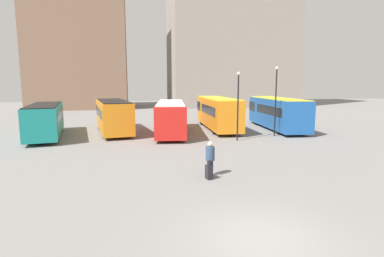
{
  "coord_description": "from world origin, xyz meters",
  "views": [
    {
      "loc": [
        -3.62,
        -7.74,
        4.49
      ],
      "look_at": [
        0.28,
        11.7,
        1.62
      ],
      "focal_mm": 28.0,
      "sensor_mm": 36.0,
      "label": 1
    }
  ],
  "objects_px": {
    "bus_2": "(171,116)",
    "bus_3": "(217,112)",
    "bus_4": "(276,112)",
    "bus_0": "(45,119)",
    "lamp_post_0": "(276,96)",
    "lamp_post_1": "(238,100)",
    "suitcase": "(209,172)",
    "traveler": "(210,156)",
    "bus_1": "(113,115)"
  },
  "relations": [
    {
      "from": "bus_0",
      "to": "bus_4",
      "type": "distance_m",
      "value": 22.12
    },
    {
      "from": "bus_3",
      "to": "bus_4",
      "type": "relative_size",
      "value": 1.0
    },
    {
      "from": "bus_3",
      "to": "suitcase",
      "type": "height_order",
      "value": "bus_3"
    },
    {
      "from": "bus_3",
      "to": "bus_0",
      "type": "bearing_deg",
      "value": 100.02
    },
    {
      "from": "bus_0",
      "to": "traveler",
      "type": "distance_m",
      "value": 17.83
    },
    {
      "from": "bus_1",
      "to": "bus_2",
      "type": "xyz_separation_m",
      "value": [
        5.34,
        -1.61,
        -0.06
      ]
    },
    {
      "from": "lamp_post_0",
      "to": "lamp_post_1",
      "type": "bearing_deg",
      "value": -161.21
    },
    {
      "from": "bus_2",
      "to": "suitcase",
      "type": "xyz_separation_m",
      "value": [
        -0.02,
        -14.26,
        -1.26
      ]
    },
    {
      "from": "bus_1",
      "to": "bus_3",
      "type": "xyz_separation_m",
      "value": [
        10.44,
        0.38,
        0.09
      ]
    },
    {
      "from": "bus_4",
      "to": "traveler",
      "type": "height_order",
      "value": "bus_4"
    },
    {
      "from": "bus_2",
      "to": "lamp_post_1",
      "type": "distance_m",
      "value": 7.05
    },
    {
      "from": "bus_1",
      "to": "lamp_post_1",
      "type": "distance_m",
      "value": 12.16
    },
    {
      "from": "lamp_post_1",
      "to": "bus_0",
      "type": "bearing_deg",
      "value": 162.58
    },
    {
      "from": "bus_4",
      "to": "suitcase",
      "type": "height_order",
      "value": "bus_4"
    },
    {
      "from": "bus_3",
      "to": "traveler",
      "type": "xyz_separation_m",
      "value": [
        -4.92,
        -15.76,
        -0.72
      ]
    },
    {
      "from": "bus_4",
      "to": "traveler",
      "type": "relative_size",
      "value": 6.38
    },
    {
      "from": "bus_2",
      "to": "suitcase",
      "type": "height_order",
      "value": "bus_2"
    },
    {
      "from": "bus_4",
      "to": "bus_1",
      "type": "bearing_deg",
      "value": 92.88
    },
    {
      "from": "bus_3",
      "to": "lamp_post_0",
      "type": "xyz_separation_m",
      "value": [
        3.7,
        -5.49,
        1.8
      ]
    },
    {
      "from": "lamp_post_0",
      "to": "bus_3",
      "type": "bearing_deg",
      "value": 124.0
    },
    {
      "from": "bus_0",
      "to": "traveler",
      "type": "xyz_separation_m",
      "value": [
        11.17,
        -13.89,
        -0.52
      ]
    },
    {
      "from": "bus_1",
      "to": "bus_4",
      "type": "height_order",
      "value": "bus_4"
    },
    {
      "from": "bus_3",
      "to": "bus_4",
      "type": "height_order",
      "value": "bus_3"
    },
    {
      "from": "bus_0",
      "to": "suitcase",
      "type": "height_order",
      "value": "bus_0"
    },
    {
      "from": "traveler",
      "to": "suitcase",
      "type": "xyz_separation_m",
      "value": [
        -0.2,
        -0.48,
        -0.7
      ]
    },
    {
      "from": "bus_3",
      "to": "bus_2",
      "type": "bearing_deg",
      "value": 114.65
    },
    {
      "from": "lamp_post_0",
      "to": "bus_1",
      "type": "bearing_deg",
      "value": 160.13
    },
    {
      "from": "suitcase",
      "to": "bus_4",
      "type": "bearing_deg",
      "value": -43.02
    },
    {
      "from": "bus_4",
      "to": "lamp_post_0",
      "type": "distance_m",
      "value": 5.2
    },
    {
      "from": "bus_2",
      "to": "bus_3",
      "type": "bearing_deg",
      "value": -61.1
    },
    {
      "from": "traveler",
      "to": "bus_0",
      "type": "bearing_deg",
      "value": 32.3
    },
    {
      "from": "bus_4",
      "to": "lamp_post_0",
      "type": "xyz_separation_m",
      "value": [
        -2.32,
        -4.29,
        1.82
      ]
    },
    {
      "from": "bus_1",
      "to": "suitcase",
      "type": "bearing_deg",
      "value": -170.67
    },
    {
      "from": "traveler",
      "to": "lamp_post_1",
      "type": "distance_m",
      "value": 10.31
    },
    {
      "from": "bus_0",
      "to": "bus_2",
      "type": "distance_m",
      "value": 10.99
    },
    {
      "from": "traveler",
      "to": "lamp_post_0",
      "type": "bearing_deg",
      "value": -46.49
    },
    {
      "from": "bus_4",
      "to": "bus_0",
      "type": "bearing_deg",
      "value": 97.49
    },
    {
      "from": "bus_4",
      "to": "suitcase",
      "type": "distance_m",
      "value": 18.76
    },
    {
      "from": "lamp_post_0",
      "to": "suitcase",
      "type": "bearing_deg",
      "value": -129.35
    },
    {
      "from": "bus_2",
      "to": "bus_4",
      "type": "xyz_separation_m",
      "value": [
        11.12,
        0.78,
        0.13
      ]
    },
    {
      "from": "bus_2",
      "to": "bus_3",
      "type": "distance_m",
      "value": 5.47
    },
    {
      "from": "lamp_post_1",
      "to": "suitcase",
      "type": "bearing_deg",
      "value": -117.3
    },
    {
      "from": "bus_4",
      "to": "bus_2",
      "type": "bearing_deg",
      "value": 99.78
    },
    {
      "from": "traveler",
      "to": "suitcase",
      "type": "distance_m",
      "value": 0.87
    },
    {
      "from": "lamp_post_0",
      "to": "bus_2",
      "type": "bearing_deg",
      "value": 158.28
    },
    {
      "from": "bus_3",
      "to": "bus_1",
      "type": "bearing_deg",
      "value": 95.43
    },
    {
      "from": "bus_0",
      "to": "lamp_post_0",
      "type": "bearing_deg",
      "value": -109.53
    },
    {
      "from": "bus_4",
      "to": "lamp_post_1",
      "type": "relative_size",
      "value": 2.01
    },
    {
      "from": "bus_2",
      "to": "traveler",
      "type": "relative_size",
      "value": 6.28
    },
    {
      "from": "bus_2",
      "to": "lamp_post_1",
      "type": "xyz_separation_m",
      "value": [
        4.84,
        -4.85,
        1.67
      ]
    }
  ]
}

